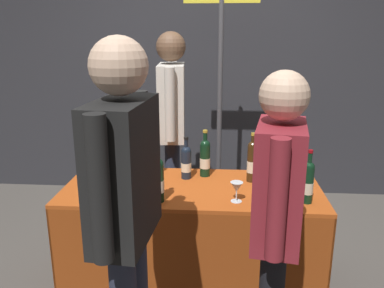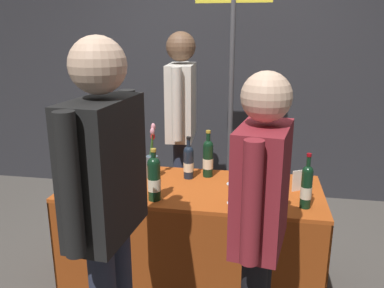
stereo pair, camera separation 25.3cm
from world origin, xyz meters
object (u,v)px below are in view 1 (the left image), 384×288
object	(u,v)px
vendor_presenter	(172,115)
wine_glass_near_vendor	(104,183)
display_bottle_0	(252,161)
taster_foreground_right	(277,210)
wine_glass_near_taster	(237,188)
wine_glass_mid	(266,176)
tasting_table	(192,217)
flower_vase	(150,163)
booth_signpost	(220,75)
featured_wine_bottle	(123,174)

from	to	relation	value
vendor_presenter	wine_glass_near_vendor	bearing A→B (deg)	-22.67
display_bottle_0	taster_foreground_right	distance (m)	0.90
wine_glass_near_taster	wine_glass_mid	bearing A→B (deg)	41.93
tasting_table	wine_glass_mid	xyz separation A→B (m)	(0.49, -0.04, 0.33)
display_bottle_0	flower_vase	world-z (taller)	flower_vase
flower_vase	booth_signpost	bearing A→B (deg)	59.91
tasting_table	wine_glass_mid	world-z (taller)	wine_glass_mid
flower_vase	booth_signpost	distance (m)	1.10
wine_glass_near_vendor	booth_signpost	world-z (taller)	booth_signpost
featured_wine_bottle	flower_vase	bearing A→B (deg)	68.15
wine_glass_near_taster	flower_vase	xyz separation A→B (m)	(-0.60, 0.34, 0.02)
booth_signpost	taster_foreground_right	bearing A→B (deg)	-80.74
wine_glass_near_taster	vendor_presenter	xyz separation A→B (m)	(-0.52, 0.98, 0.24)
wine_glass_near_vendor	booth_signpost	bearing A→B (deg)	58.21
taster_foreground_right	booth_signpost	world-z (taller)	booth_signpost
wine_glass_mid	booth_signpost	distance (m)	1.18
featured_wine_bottle	flower_vase	world-z (taller)	flower_vase
wine_glass_near_vendor	wine_glass_near_taster	world-z (taller)	wine_glass_near_vendor
featured_wine_bottle	display_bottle_0	bearing A→B (deg)	20.15
flower_vase	taster_foreground_right	bearing A→B (deg)	-49.47
wine_glass_near_vendor	taster_foreground_right	size ratio (longest dim) A/B	0.08
featured_wine_bottle	wine_glass_near_vendor	size ratio (longest dim) A/B	2.53
display_bottle_0	booth_signpost	world-z (taller)	booth_signpost
tasting_table	display_bottle_0	distance (m)	0.57
tasting_table	flower_vase	bearing A→B (deg)	157.87
tasting_table	wine_glass_near_taster	bearing A→B (deg)	-37.00
wine_glass_near_taster	booth_signpost	bearing A→B (deg)	95.68
featured_wine_bottle	booth_signpost	xyz separation A→B (m)	(0.60, 1.13, 0.51)
display_bottle_0	wine_glass_near_taster	xyz separation A→B (m)	(-0.12, -0.35, -0.06)
display_bottle_0	booth_signpost	distance (m)	0.99
taster_foreground_right	wine_glass_near_vendor	bearing A→B (deg)	69.61
vendor_presenter	tasting_table	bearing A→B (deg)	12.19
wine_glass_near_vendor	wine_glass_near_taster	distance (m)	0.83
wine_glass_near_vendor	taster_foreground_right	world-z (taller)	taster_foreground_right
tasting_table	flower_vase	size ratio (longest dim) A/B	4.31
tasting_table	vendor_presenter	distance (m)	0.97
display_bottle_0	vendor_presenter	bearing A→B (deg)	135.36
wine_glass_mid	wine_glass_near_taster	bearing A→B (deg)	-138.07
wine_glass_mid	booth_signpost	size ratio (longest dim) A/B	0.07
display_bottle_0	flower_vase	xyz separation A→B (m)	(-0.71, -0.01, -0.03)
wine_glass_mid	featured_wine_bottle	bearing A→B (deg)	-172.01
featured_wine_bottle	wine_glass_near_taster	size ratio (longest dim) A/B	2.65
wine_glass_near_taster	booth_signpost	distance (m)	1.31
wine_glass_near_vendor	wine_glass_mid	bearing A→B (deg)	8.67
featured_wine_bottle	taster_foreground_right	size ratio (longest dim) A/B	0.21
flower_vase	booth_signpost	xyz separation A→B (m)	(0.48, 0.83, 0.53)
wine_glass_near_taster	booth_signpost	xyz separation A→B (m)	(-0.12, 1.17, 0.56)
taster_foreground_right	flower_vase	bearing A→B (deg)	49.78
wine_glass_near_taster	booth_signpost	world-z (taller)	booth_signpost
display_bottle_0	wine_glass_near_taster	distance (m)	0.38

